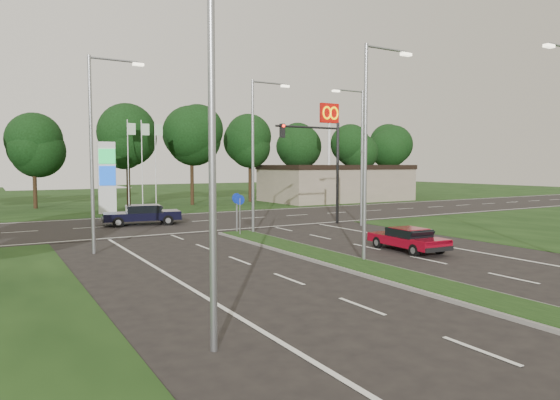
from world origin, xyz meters
TOP-DOWN VIEW (x-y plane):
  - ground at (0.00, 0.00)m, footprint 160.00×160.00m
  - verge_far at (0.00, 55.00)m, footprint 160.00×50.00m
  - cross_road at (0.00, 24.00)m, footprint 160.00×12.00m
  - median_kerb at (0.00, 4.00)m, footprint 2.00×26.00m
  - commercial_building at (22.00, 36.00)m, footprint 16.00×9.00m
  - streetlight_median_near at (1.00, 6.00)m, footprint 2.53×0.22m
  - streetlight_median_far at (1.00, 16.00)m, footprint 2.53×0.22m
  - streetlight_left_near at (-8.30, 0.00)m, footprint 2.53×0.22m
  - streetlight_left_far at (-8.30, 14.00)m, footprint 2.53×0.22m
  - streetlight_right_far at (8.80, 16.00)m, footprint 2.53×0.22m
  - traffic_signal at (7.19, 18.00)m, footprint 5.10×0.42m
  - median_signs at (0.00, 16.40)m, footprint 1.16×1.76m
  - gas_pylon at (-3.79, 33.05)m, footprint 5.80×1.26m
  - mcdonalds_sign at (18.00, 31.97)m, footprint 2.20×0.47m
  - treeline_far at (0.10, 39.93)m, footprint 6.00×6.00m
  - red_sedan at (4.43, 7.12)m, footprint 1.90×4.13m
  - navy_sedan at (-3.60, 23.84)m, footprint 5.26×2.82m

SIDE VIEW (x-z plane):
  - ground at x=0.00m, z-range 0.00..0.00m
  - verge_far at x=0.00m, z-range -0.01..0.01m
  - cross_road at x=0.00m, z-range -0.01..0.01m
  - median_kerb at x=0.00m, z-range 0.00..0.12m
  - red_sedan at x=4.43m, z-range 0.04..1.15m
  - navy_sedan at x=-3.60m, z-range 0.05..1.43m
  - median_signs at x=0.00m, z-range 0.52..2.90m
  - commercial_building at x=22.00m, z-range 0.00..4.00m
  - gas_pylon at x=-3.79m, z-range -0.80..7.20m
  - traffic_signal at x=7.19m, z-range 1.15..8.15m
  - streetlight_median_near at x=1.00m, z-range 0.58..9.58m
  - streetlight_median_far at x=1.00m, z-range 0.58..9.58m
  - streetlight_left_near at x=-8.30m, z-range 0.58..9.58m
  - streetlight_left_far at x=-8.30m, z-range 0.58..9.58m
  - streetlight_right_far at x=8.80m, z-range 0.58..9.58m
  - treeline_far at x=0.10m, z-range 1.88..11.78m
  - mcdonalds_sign at x=18.00m, z-range 2.79..13.19m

